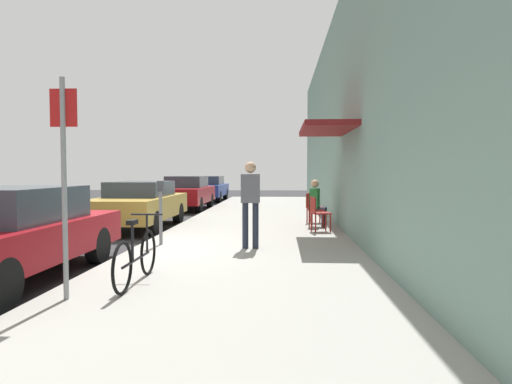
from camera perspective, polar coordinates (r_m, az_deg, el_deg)
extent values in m
plane|color=#2D2D30|center=(8.93, -16.11, -7.94)|extent=(60.00, 60.00, 0.00)
cube|color=#9E9B93|center=(10.42, -0.53, -5.99)|extent=(4.50, 32.00, 0.12)
cube|color=gray|center=(10.54, 12.85, 11.04)|extent=(0.30, 32.00, 6.35)
cube|color=maroon|center=(10.21, 9.06, 8.09)|extent=(1.10, 2.80, 0.12)
cube|color=maroon|center=(7.44, -29.72, -5.64)|extent=(1.80, 4.40, 0.56)
cube|color=#333D47|center=(7.51, -29.19, -1.44)|extent=(1.48, 2.11, 0.52)
cylinder|color=black|center=(8.31, -19.86, -6.55)|extent=(0.22, 0.64, 0.64)
cylinder|color=black|center=(9.04, -29.19, -5.99)|extent=(0.22, 0.64, 0.64)
cube|color=#A58433|center=(12.94, -14.92, -1.89)|extent=(1.80, 4.40, 0.60)
cube|color=#333D47|center=(13.05, -14.74, 0.41)|extent=(1.48, 2.11, 0.42)
cylinder|color=black|center=(14.06, -10.09, -2.72)|extent=(0.22, 0.64, 0.64)
cylinder|color=black|center=(14.51, -16.20, -2.62)|extent=(0.22, 0.64, 0.64)
cylinder|color=black|center=(11.44, -13.25, -3.98)|extent=(0.22, 0.64, 0.64)
cylinder|color=black|center=(11.98, -20.55, -3.78)|extent=(0.22, 0.64, 0.64)
cube|color=maroon|center=(18.97, -9.03, -0.36)|extent=(1.80, 4.40, 0.64)
cube|color=#333D47|center=(19.10, -8.94, 1.34)|extent=(1.48, 2.11, 0.48)
cylinder|color=black|center=(20.18, -6.00, -1.07)|extent=(0.22, 0.64, 0.64)
cylinder|color=black|center=(20.49, -10.37, -1.04)|extent=(0.22, 0.64, 0.64)
cylinder|color=black|center=(17.50, -7.43, -1.65)|extent=(0.22, 0.64, 0.64)
cylinder|color=black|center=(17.86, -12.43, -1.60)|extent=(0.22, 0.64, 0.64)
cube|color=navy|center=(24.42, -6.26, 0.28)|extent=(1.80, 4.40, 0.60)
cube|color=#333D47|center=(24.55, -6.21, 1.53)|extent=(1.48, 2.11, 0.46)
cylinder|color=black|center=(25.67, -4.01, -0.27)|extent=(0.22, 0.64, 0.64)
cylinder|color=black|center=(25.92, -7.49, -0.26)|extent=(0.22, 0.64, 0.64)
cylinder|color=black|center=(22.97, -4.87, -0.62)|extent=(0.22, 0.64, 0.64)
cylinder|color=black|center=(23.24, -8.74, -0.60)|extent=(0.22, 0.64, 0.64)
cylinder|color=slate|center=(9.28, -12.28, -3.32)|extent=(0.07, 0.07, 1.10)
cube|color=#383D42|center=(9.24, -12.32, 0.75)|extent=(0.12, 0.10, 0.22)
cylinder|color=gray|center=(5.59, -23.66, 0.31)|extent=(0.06, 0.06, 2.60)
cube|color=red|center=(5.65, -23.75, 9.99)|extent=(0.32, 0.02, 0.44)
torus|color=black|center=(6.65, -13.84, -7.62)|extent=(0.04, 0.66, 0.66)
torus|color=black|center=(5.67, -16.99, -9.44)|extent=(0.04, 0.66, 0.66)
cylinder|color=black|center=(6.16, -15.28, -8.46)|extent=(0.04, 1.05, 0.04)
cylinder|color=black|center=(5.97, -15.77, -6.37)|extent=(0.04, 0.04, 0.50)
cube|color=black|center=(5.94, -15.81, -3.80)|extent=(0.10, 0.20, 0.06)
cylinder|color=black|center=(6.56, -13.99, -5.28)|extent=(0.03, 0.03, 0.56)
cylinder|color=black|center=(6.52, -14.02, -2.85)|extent=(0.46, 0.03, 0.03)
cylinder|color=maroon|center=(11.42, 9.06, -3.82)|extent=(0.04, 0.04, 0.45)
cylinder|color=maroon|center=(11.06, 9.65, -4.04)|extent=(0.04, 0.04, 0.45)
cylinder|color=maroon|center=(11.32, 7.22, -3.87)|extent=(0.04, 0.04, 0.45)
cylinder|color=maroon|center=(10.95, 7.75, -4.09)|extent=(0.04, 0.04, 0.45)
cube|color=maroon|center=(11.16, 8.43, -2.73)|extent=(0.52, 0.52, 0.03)
cube|color=maroon|center=(11.09, 7.42, -1.69)|extent=(0.12, 0.44, 0.40)
cylinder|color=maroon|center=(12.33, 9.03, -3.35)|extent=(0.04, 0.04, 0.45)
cylinder|color=maroon|center=(11.95, 8.71, -3.53)|extent=(0.04, 0.04, 0.45)
cylinder|color=maroon|center=(12.40, 7.30, -3.30)|extent=(0.04, 0.04, 0.45)
cylinder|color=maroon|center=(12.03, 6.93, -3.48)|extent=(0.04, 0.04, 0.45)
cube|color=maroon|center=(12.15, 8.00, -2.29)|extent=(0.54, 0.54, 0.03)
cube|color=maroon|center=(12.18, 7.06, -1.31)|extent=(0.15, 0.43, 0.40)
cylinder|color=#232838|center=(12.24, 8.91, -3.34)|extent=(0.11, 0.11, 0.47)
cylinder|color=#232838|center=(12.24, 8.32, -2.23)|extent=(0.38, 0.23, 0.14)
cylinder|color=#232838|center=(12.04, 8.74, -3.44)|extent=(0.11, 0.11, 0.47)
cylinder|color=#232838|center=(12.04, 8.14, -2.31)|extent=(0.38, 0.23, 0.14)
cube|color=#267233|center=(12.15, 7.64, -0.85)|extent=(0.31, 0.41, 0.56)
sphere|color=tan|center=(12.13, 7.65, 1.09)|extent=(0.22, 0.22, 0.22)
cylinder|color=maroon|center=(13.23, 8.65, -2.94)|extent=(0.04, 0.04, 0.45)
cylinder|color=maroon|center=(12.86, 8.30, -3.09)|extent=(0.04, 0.04, 0.45)
cylinder|color=maroon|center=(13.31, 7.04, -2.89)|extent=(0.04, 0.04, 0.45)
cylinder|color=maroon|center=(12.94, 6.66, -3.05)|extent=(0.04, 0.04, 0.45)
cube|color=maroon|center=(13.06, 7.67, -1.94)|extent=(0.55, 0.55, 0.03)
cube|color=maroon|center=(13.09, 6.80, -1.03)|extent=(0.16, 0.43, 0.40)
cylinder|color=#232838|center=(8.62, -1.40, -4.39)|extent=(0.12, 0.12, 0.90)
cylinder|color=#232838|center=(8.61, -0.07, -4.40)|extent=(0.12, 0.12, 0.90)
cube|color=#595960|center=(8.56, -0.73, 0.47)|extent=(0.36, 0.22, 0.56)
sphere|color=tan|center=(8.55, -0.74, 3.21)|extent=(0.22, 0.22, 0.22)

